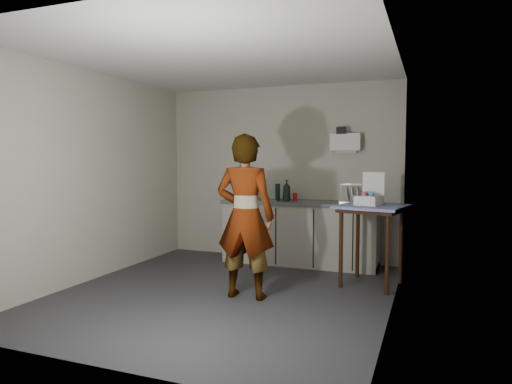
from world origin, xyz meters
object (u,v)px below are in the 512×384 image
at_px(paper_towel, 248,190).
at_px(dish_rack, 354,198).
at_px(soda_can, 295,197).
at_px(bakery_box, 369,198).
at_px(dark_bottle, 278,192).
at_px(soap_bottle, 287,190).
at_px(side_table, 372,216).
at_px(kitchen_counter, 300,234).
at_px(standing_man, 245,216).

relative_size(paper_towel, dish_rack, 0.81).
height_order(soda_can, bakery_box, bakery_box).
xyz_separation_m(dark_bottle, dish_rack, (1.10, 0.02, -0.06)).
xyz_separation_m(soap_bottle, dark_bottle, (-0.17, 0.09, -0.03)).
bearing_deg(bakery_box, side_table, -5.97).
bearing_deg(dark_bottle, paper_towel, -162.01).
bearing_deg(soda_can, paper_towel, -171.60).
height_order(kitchen_counter, soap_bottle, soap_bottle).
height_order(dark_bottle, bakery_box, bakery_box).
distance_m(dark_bottle, bakery_box, 1.62).
relative_size(side_table, dish_rack, 2.61).
bearing_deg(soap_bottle, kitchen_counter, 20.22).
distance_m(side_table, bakery_box, 0.21).
bearing_deg(dark_bottle, kitchen_counter, -3.75).
height_order(kitchen_counter, dark_bottle, dark_bottle).
distance_m(kitchen_counter, standing_man, 1.82).
xyz_separation_m(paper_towel, dish_rack, (1.51, 0.15, -0.08)).
relative_size(soap_bottle, dark_bottle, 1.26).
relative_size(dark_bottle, bakery_box, 0.62).
bearing_deg(side_table, soap_bottle, 162.48).
xyz_separation_m(standing_man, bakery_box, (1.19, 0.98, 0.16)).
bearing_deg(bakery_box, dish_rack, 125.56).
bearing_deg(soda_can, standing_man, -91.66).
bearing_deg(bakery_box, standing_man, -125.36).
relative_size(kitchen_counter, standing_man, 1.26).
xyz_separation_m(soap_bottle, soda_can, (0.11, 0.06, -0.09)).
bearing_deg(dish_rack, soap_bottle, -173.42).
bearing_deg(standing_man, paper_towel, -72.55).
distance_m(kitchen_counter, soda_can, 0.55).
bearing_deg(bakery_box, soap_bottle, 165.34).
bearing_deg(bakery_box, soda_can, 160.96).
distance_m(soap_bottle, dish_rack, 0.95).
distance_m(side_table, standing_man, 1.56).
xyz_separation_m(soda_can, paper_towel, (-0.68, -0.10, 0.08)).
bearing_deg(soap_bottle, side_table, -29.34).
bearing_deg(dark_bottle, dish_rack, 0.94).
height_order(standing_man, soap_bottle, standing_man).
xyz_separation_m(kitchen_counter, paper_towel, (-0.76, -0.11, 0.62)).
distance_m(soap_bottle, soda_can, 0.15).
distance_m(dark_bottle, dish_rack, 1.10).
relative_size(side_table, soap_bottle, 3.20).
xyz_separation_m(side_table, soap_bottle, (-1.28, 0.72, 0.22)).
height_order(kitchen_counter, soda_can, soda_can).
bearing_deg(standing_man, side_table, -145.17).
bearing_deg(paper_towel, kitchen_counter, 8.25).
relative_size(standing_man, dark_bottle, 7.43).
bearing_deg(bakery_box, dark_bottle, 165.46).
bearing_deg(soap_bottle, standing_man, -88.03).
xyz_separation_m(side_table, bakery_box, (-0.04, 0.01, 0.21)).
height_order(dark_bottle, dish_rack, dish_rack).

